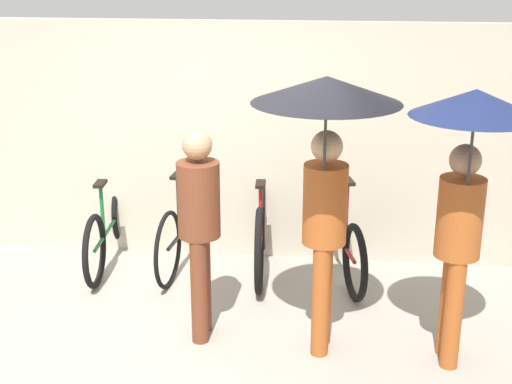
{
  "coord_description": "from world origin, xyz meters",
  "views": [
    {
      "loc": [
        1.05,
        -4.55,
        2.88
      ],
      "look_at": [
        0.4,
        0.97,
        1.0
      ],
      "focal_mm": 50.0,
      "sensor_mm": 36.0,
      "label": 1
    }
  ],
  "objects_px": {
    "parked_bicycle_0": "(109,227)",
    "parked_bicycle_1": "(186,226)",
    "parked_bicycle_2": "(261,229)",
    "pedestrian_leading": "(199,220)",
    "pedestrian_center": "(326,141)",
    "parked_bicycle_3": "(340,237)",
    "pedestrian_trailing": "(468,165)"
  },
  "relations": [
    {
      "from": "parked_bicycle_1",
      "to": "parked_bicycle_2",
      "type": "distance_m",
      "value": 0.74
    },
    {
      "from": "parked_bicycle_0",
      "to": "parked_bicycle_3",
      "type": "distance_m",
      "value": 2.23
    },
    {
      "from": "parked_bicycle_2",
      "to": "pedestrian_trailing",
      "type": "relative_size",
      "value": 0.85
    },
    {
      "from": "parked_bicycle_3",
      "to": "pedestrian_trailing",
      "type": "height_order",
      "value": "pedestrian_trailing"
    },
    {
      "from": "parked_bicycle_1",
      "to": "pedestrian_center",
      "type": "distance_m",
      "value": 2.42
    },
    {
      "from": "parked_bicycle_1",
      "to": "pedestrian_center",
      "type": "height_order",
      "value": "pedestrian_center"
    },
    {
      "from": "parked_bicycle_2",
      "to": "pedestrian_center",
      "type": "xyz_separation_m",
      "value": [
        0.6,
        -1.48,
        1.26
      ]
    },
    {
      "from": "parked_bicycle_3",
      "to": "parked_bicycle_2",
      "type": "bearing_deg",
      "value": 74.69
    },
    {
      "from": "pedestrian_center",
      "to": "pedestrian_trailing",
      "type": "bearing_deg",
      "value": -178.35
    },
    {
      "from": "parked_bicycle_1",
      "to": "pedestrian_center",
      "type": "relative_size",
      "value": 0.84
    },
    {
      "from": "parked_bicycle_3",
      "to": "pedestrian_leading",
      "type": "relative_size",
      "value": 1.02
    },
    {
      "from": "parked_bicycle_3",
      "to": "pedestrian_center",
      "type": "relative_size",
      "value": 0.81
    },
    {
      "from": "parked_bicycle_0",
      "to": "pedestrian_center",
      "type": "height_order",
      "value": "pedestrian_center"
    },
    {
      "from": "parked_bicycle_1",
      "to": "pedestrian_trailing",
      "type": "relative_size",
      "value": 0.86
    },
    {
      "from": "parked_bicycle_1",
      "to": "pedestrian_center",
      "type": "xyz_separation_m",
      "value": [
        1.35,
        -1.55,
        1.28
      ]
    },
    {
      "from": "parked_bicycle_2",
      "to": "pedestrian_trailing",
      "type": "xyz_separation_m",
      "value": [
        1.55,
        -1.53,
        1.13
      ]
    },
    {
      "from": "parked_bicycle_3",
      "to": "pedestrian_trailing",
      "type": "relative_size",
      "value": 0.83
    },
    {
      "from": "parked_bicycle_1",
      "to": "pedestrian_trailing",
      "type": "height_order",
      "value": "pedestrian_trailing"
    },
    {
      "from": "parked_bicycle_1",
      "to": "parked_bicycle_3",
      "type": "bearing_deg",
      "value": -88.53
    },
    {
      "from": "pedestrian_trailing",
      "to": "parked_bicycle_3",
      "type": "bearing_deg",
      "value": -63.67
    },
    {
      "from": "parked_bicycle_0",
      "to": "pedestrian_center",
      "type": "distance_m",
      "value": 2.87
    },
    {
      "from": "pedestrian_center",
      "to": "parked_bicycle_1",
      "type": "bearing_deg",
      "value": -44.09
    },
    {
      "from": "parked_bicycle_0",
      "to": "pedestrian_trailing",
      "type": "relative_size",
      "value": 0.86
    },
    {
      "from": "parked_bicycle_2",
      "to": "pedestrian_trailing",
      "type": "bearing_deg",
      "value": -138.96
    },
    {
      "from": "parked_bicycle_0",
      "to": "parked_bicycle_1",
      "type": "relative_size",
      "value": 0.99
    },
    {
      "from": "pedestrian_center",
      "to": "pedestrian_trailing",
      "type": "relative_size",
      "value": 1.03
    },
    {
      "from": "pedestrian_leading",
      "to": "pedestrian_center",
      "type": "distance_m",
      "value": 1.16
    },
    {
      "from": "parked_bicycle_1",
      "to": "pedestrian_trailing",
      "type": "distance_m",
      "value": 3.02
    },
    {
      "from": "parked_bicycle_1",
      "to": "parked_bicycle_2",
      "type": "xyz_separation_m",
      "value": [
        0.74,
        -0.07,
        0.03
      ]
    },
    {
      "from": "pedestrian_leading",
      "to": "pedestrian_trailing",
      "type": "height_order",
      "value": "pedestrian_trailing"
    },
    {
      "from": "parked_bicycle_0",
      "to": "parked_bicycle_1",
      "type": "xyz_separation_m",
      "value": [
        0.74,
        0.07,
        0.02
      ]
    },
    {
      "from": "parked_bicycle_1",
      "to": "parked_bicycle_2",
      "type": "height_order",
      "value": "parked_bicycle_2"
    }
  ]
}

